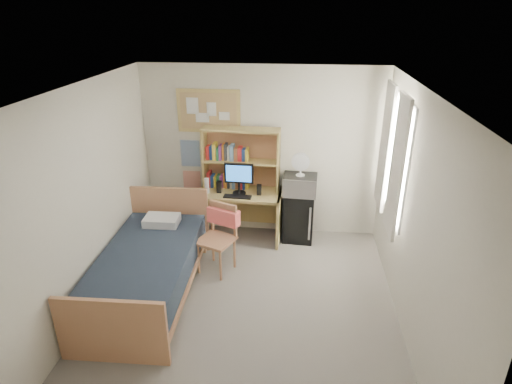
# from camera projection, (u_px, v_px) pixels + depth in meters

# --- Properties ---
(floor) EXTENTS (3.60, 4.20, 0.02)m
(floor) POSITION_uv_depth(u_px,v_px,m) (244.00, 312.00, 5.09)
(floor) COLOR gray
(floor) RESTS_ON ground
(ceiling) EXTENTS (3.60, 4.20, 0.02)m
(ceiling) POSITION_uv_depth(u_px,v_px,m) (241.00, 91.00, 4.05)
(ceiling) COLOR white
(ceiling) RESTS_ON wall_back
(wall_back) EXTENTS (3.60, 0.04, 2.60)m
(wall_back) POSITION_uv_depth(u_px,v_px,m) (261.00, 152.00, 6.48)
(wall_back) COLOR beige
(wall_back) RESTS_ON floor
(wall_front) EXTENTS (3.60, 0.04, 2.60)m
(wall_front) POSITION_uv_depth(u_px,v_px,m) (198.00, 364.00, 2.65)
(wall_front) COLOR beige
(wall_front) RESTS_ON floor
(wall_left) EXTENTS (0.04, 4.20, 2.60)m
(wall_left) POSITION_uv_depth(u_px,v_px,m) (82.00, 206.00, 4.74)
(wall_left) COLOR beige
(wall_left) RESTS_ON floor
(wall_right) EXTENTS (0.04, 4.20, 2.60)m
(wall_right) POSITION_uv_depth(u_px,v_px,m) (416.00, 222.00, 4.39)
(wall_right) COLOR beige
(wall_right) RESTS_ON floor
(window_unit) EXTENTS (0.10, 1.40, 1.70)m
(window_unit) POSITION_uv_depth(u_px,v_px,m) (393.00, 157.00, 5.37)
(window_unit) COLOR white
(window_unit) RESTS_ON wall_right
(curtain_left) EXTENTS (0.04, 0.55, 1.70)m
(curtain_left) POSITION_uv_depth(u_px,v_px,m) (397.00, 168.00, 5.01)
(curtain_left) COLOR silver
(curtain_left) RESTS_ON wall_right
(curtain_right) EXTENTS (0.04, 0.55, 1.70)m
(curtain_right) POSITION_uv_depth(u_px,v_px,m) (385.00, 147.00, 5.74)
(curtain_right) COLOR silver
(curtain_right) RESTS_ON wall_right
(bulletin_board) EXTENTS (0.94, 0.03, 0.64)m
(bulletin_board) POSITION_uv_depth(u_px,v_px,m) (209.00, 111.00, 6.29)
(bulletin_board) COLOR tan
(bulletin_board) RESTS_ON wall_back
(poster_wave) EXTENTS (0.30, 0.01, 0.42)m
(poster_wave) POSITION_uv_depth(u_px,v_px,m) (190.00, 153.00, 6.60)
(poster_wave) COLOR #255294
(poster_wave) RESTS_ON wall_back
(poster_japan) EXTENTS (0.28, 0.01, 0.36)m
(poster_japan) POSITION_uv_depth(u_px,v_px,m) (192.00, 182.00, 6.79)
(poster_japan) COLOR #C33E22
(poster_japan) RESTS_ON wall_back
(desk) EXTENTS (1.27, 0.67, 0.78)m
(desk) POSITION_uv_depth(u_px,v_px,m) (240.00, 215.00, 6.57)
(desk) COLOR tan
(desk) RESTS_ON floor
(desk_chair) EXTENTS (0.62, 0.62, 0.95)m
(desk_chair) POSITION_uv_depth(u_px,v_px,m) (216.00, 240.00, 5.70)
(desk_chair) COLOR tan
(desk_chair) RESTS_ON floor
(mini_fridge) EXTENTS (0.48, 0.48, 0.77)m
(mini_fridge) POSITION_uv_depth(u_px,v_px,m) (299.00, 216.00, 6.55)
(mini_fridge) COLOR black
(mini_fridge) RESTS_ON floor
(bed) EXTENTS (1.15, 2.22, 0.60)m
(bed) POSITION_uv_depth(u_px,v_px,m) (147.00, 274.00, 5.28)
(bed) COLOR #1B2330
(bed) RESTS_ON floor
(hutch) EXTENTS (1.16, 0.34, 0.94)m
(hutch) POSITION_uv_depth(u_px,v_px,m) (241.00, 159.00, 6.36)
(hutch) COLOR tan
(hutch) RESTS_ON desk
(monitor) EXTENTS (0.43, 0.05, 0.46)m
(monitor) POSITION_uv_depth(u_px,v_px,m) (239.00, 179.00, 6.27)
(monitor) COLOR black
(monitor) RESTS_ON desk
(keyboard) EXTENTS (0.41, 0.14, 0.02)m
(keyboard) POSITION_uv_depth(u_px,v_px,m) (237.00, 197.00, 6.23)
(keyboard) COLOR black
(keyboard) RESTS_ON desk
(speaker_left) EXTENTS (0.08, 0.08, 0.18)m
(speaker_left) POSITION_uv_depth(u_px,v_px,m) (219.00, 187.00, 6.37)
(speaker_left) COLOR black
(speaker_left) RESTS_ON desk
(speaker_right) EXTENTS (0.07, 0.07, 0.16)m
(speaker_right) POSITION_uv_depth(u_px,v_px,m) (259.00, 190.00, 6.29)
(speaker_right) COLOR black
(speaker_right) RESTS_ON desk
(water_bottle) EXTENTS (0.07, 0.07, 0.23)m
(water_bottle) POSITION_uv_depth(u_px,v_px,m) (207.00, 186.00, 6.34)
(water_bottle) COLOR white
(water_bottle) RESTS_ON desk
(hoodie) EXTENTS (0.47, 0.30, 0.22)m
(hoodie) POSITION_uv_depth(u_px,v_px,m) (223.00, 216.00, 5.76)
(hoodie) COLOR #FF6861
(hoodie) RESTS_ON desk_chair
(microwave) EXTENTS (0.52, 0.40, 0.29)m
(microwave) POSITION_uv_depth(u_px,v_px,m) (300.00, 185.00, 6.32)
(microwave) COLOR #B4B4B9
(microwave) RESTS_ON mini_fridge
(desk_fan) EXTENTS (0.28, 0.28, 0.33)m
(desk_fan) POSITION_uv_depth(u_px,v_px,m) (301.00, 165.00, 6.20)
(desk_fan) COLOR white
(desk_fan) RESTS_ON microwave
(pillow) EXTENTS (0.47, 0.33, 0.11)m
(pillow) POSITION_uv_depth(u_px,v_px,m) (162.00, 220.00, 5.82)
(pillow) COLOR white
(pillow) RESTS_ON bed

